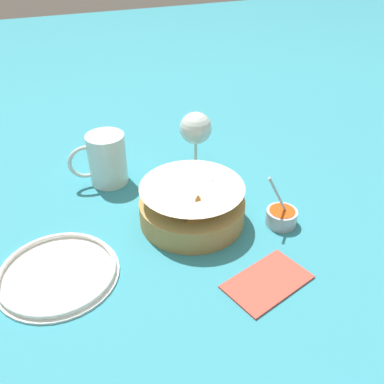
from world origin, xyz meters
The scene contains 7 objects.
ground_plane centered at (0.00, 0.00, 0.00)m, with size 4.00×4.00×0.00m, color teal.
food_basket centered at (0.02, 0.02, 0.04)m, with size 0.21×0.21×0.09m.
sauce_cup centered at (-0.14, 0.09, 0.02)m, with size 0.07×0.06×0.12m.
wine_glass centered at (-0.06, -0.17, 0.10)m, with size 0.08×0.08×0.14m.
beer_mug centered at (0.15, -0.19, 0.05)m, with size 0.13×0.09×0.12m.
side_plate centered at (0.30, 0.08, 0.01)m, with size 0.21×0.21×0.01m.
napkin centered at (-0.03, 0.23, 0.00)m, with size 0.16×0.13×0.01m.
Camera 1 is at (0.27, 0.66, 0.54)m, focal length 40.00 mm.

